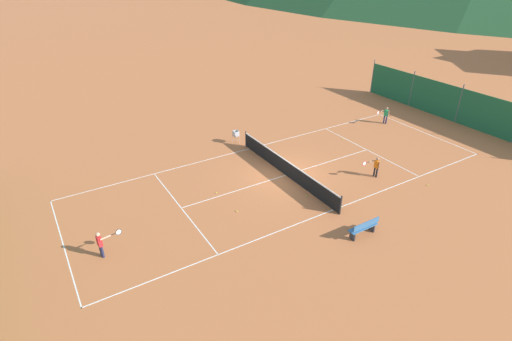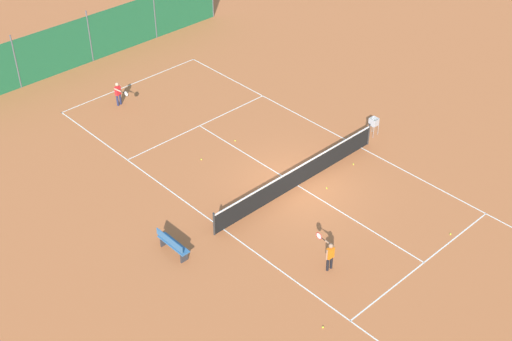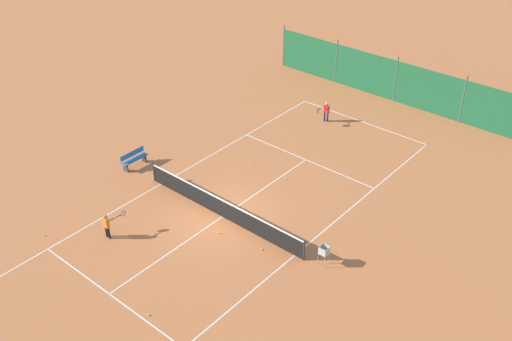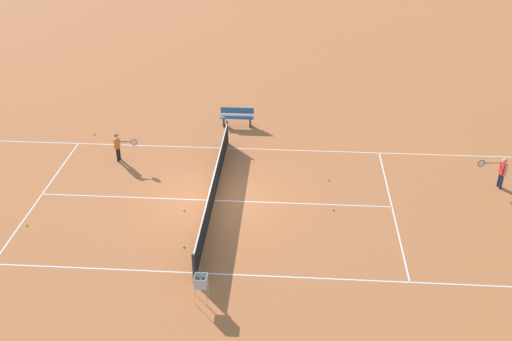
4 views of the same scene
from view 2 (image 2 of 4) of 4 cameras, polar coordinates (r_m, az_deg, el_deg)
ground_plane at (r=29.72m, az=3.34°, el=-1.20°), size 600.00×600.00×0.00m
court_line_markings at (r=29.72m, az=3.34°, el=-1.20°), size 8.25×23.85×0.01m
tennis_net at (r=29.43m, az=3.38°, el=-0.43°), size 9.18×0.08×1.06m
windscreen_fence_near at (r=39.71m, az=-13.14°, el=10.22°), size 17.28×0.08×2.90m
player_near_service at (r=35.41m, az=-10.95°, el=6.15°), size 0.41×1.05×1.23m
player_near_baseline at (r=25.55m, az=5.89°, el=-6.64°), size 0.45×0.99×1.20m
tennis_ball_by_net_left at (r=28.58m, az=-0.55°, el=-2.79°), size 0.07×0.07×0.07m
tennis_ball_alley_right at (r=24.01m, az=5.38°, el=-12.37°), size 0.07×0.07×0.07m
tennis_ball_alley_left at (r=29.62m, az=5.69°, el=-1.41°), size 0.07×0.07×0.07m
tennis_ball_mid_court at (r=32.40m, az=-1.68°, el=2.41°), size 0.07×0.07×0.07m
tennis_ball_near_corner at (r=28.22m, az=15.30°, el=-4.92°), size 0.07×0.07×0.07m
tennis_ball_service_box at (r=31.14m, az=7.80°, el=0.51°), size 0.07×0.07×0.07m
tennis_ball_by_net_right at (r=31.25m, az=-4.40°, el=0.90°), size 0.07×0.07×0.07m
ball_hopper at (r=32.93m, az=9.40°, el=3.78°), size 0.36×0.36×0.89m
courtside_bench at (r=26.34m, az=-6.70°, el=-5.88°), size 0.36×1.50×0.84m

